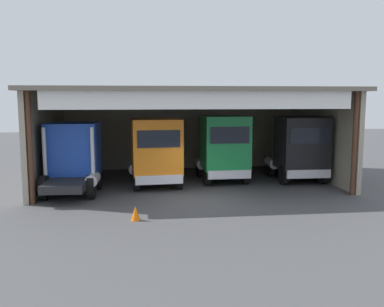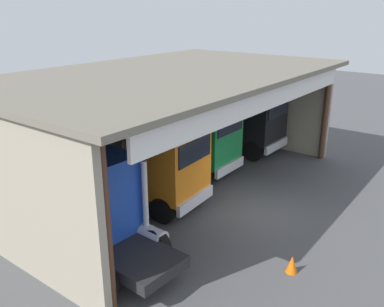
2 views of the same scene
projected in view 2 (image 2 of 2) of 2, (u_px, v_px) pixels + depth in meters
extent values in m
plane|color=#4C4C4F|center=(255.00, 211.00, 16.29)|extent=(80.00, 80.00, 0.00)
cube|color=#9E937F|center=(99.00, 116.00, 20.56)|extent=(15.26, 0.24, 4.92)
cube|color=#9E937F|center=(2.00, 189.00, 12.28)|extent=(0.24, 8.97, 4.92)
cube|color=#9E937F|center=(253.00, 101.00, 23.74)|extent=(0.24, 8.97, 4.92)
cube|color=#6E6759|center=(171.00, 73.00, 16.99)|extent=(15.86, 9.52, 0.20)
cylinder|color=#4C2D1E|center=(107.00, 231.00, 10.01)|extent=(0.24, 0.24, 4.92)
cylinder|color=#4C2D1E|center=(325.00, 113.00, 21.09)|extent=(0.24, 0.24, 4.92)
cube|color=white|center=(267.00, 97.00, 14.63)|extent=(13.74, 0.12, 0.90)
cube|color=#1E47B7|center=(91.00, 197.00, 12.58)|extent=(2.51, 2.32, 2.60)
cube|color=black|center=(67.00, 174.00, 13.11)|extent=(2.06, 0.14, 0.78)
cube|color=silver|center=(72.00, 226.00, 13.75)|extent=(2.30, 0.25, 0.44)
cube|color=#232326|center=(130.00, 256.00, 12.04)|extent=(1.94, 3.12, 0.36)
cylinder|color=silver|center=(87.00, 230.00, 11.10)|extent=(0.18, 0.18, 2.72)
cylinder|color=silver|center=(145.00, 202.00, 12.68)|extent=(0.18, 0.18, 2.72)
cylinder|color=silver|center=(149.00, 234.00, 12.97)|extent=(0.61, 1.22, 0.56)
cylinder|color=black|center=(58.00, 251.00, 12.60)|extent=(0.35, 1.13, 1.12)
cylinder|color=black|center=(111.00, 224.00, 14.14)|extent=(0.35, 1.13, 1.12)
cylinder|color=black|center=(102.00, 278.00, 11.33)|extent=(0.35, 1.13, 1.12)
cylinder|color=black|center=(156.00, 246.00, 12.87)|extent=(0.35, 1.13, 1.12)
cube|color=orange|center=(170.00, 157.00, 15.75)|extent=(2.60, 2.43, 2.80)
cube|color=black|center=(195.00, 151.00, 14.99)|extent=(2.08, 0.21, 0.84)
cube|color=silver|center=(195.00, 200.00, 15.64)|extent=(2.33, 0.32, 0.44)
cube|color=#232326|center=(133.00, 182.00, 17.23)|extent=(2.08, 3.63, 0.36)
cylinder|color=silver|center=(160.00, 153.00, 17.40)|extent=(0.18, 0.18, 2.54)
cylinder|color=silver|center=(126.00, 169.00, 15.66)|extent=(0.18, 0.18, 2.54)
cylinder|color=silver|center=(120.00, 190.00, 16.17)|extent=(0.64, 1.24, 0.56)
cylinder|color=black|center=(195.00, 190.00, 16.91)|extent=(0.37, 1.05, 1.04)
cylinder|color=black|center=(163.00, 210.00, 15.22)|extent=(0.37, 1.05, 1.04)
cylinder|color=black|center=(149.00, 177.00, 18.14)|extent=(0.37, 1.05, 1.04)
cylinder|color=black|center=(115.00, 195.00, 16.45)|extent=(0.37, 1.05, 1.04)
cube|color=#197F3D|center=(207.00, 130.00, 19.01)|extent=(2.41, 2.51, 2.86)
cube|color=black|center=(230.00, 124.00, 18.14)|extent=(2.02, 0.09, 0.86)
cube|color=silver|center=(230.00, 167.00, 18.80)|extent=(2.26, 0.19, 0.44)
cube|color=#232326|center=(174.00, 152.00, 20.62)|extent=(1.83, 3.63, 0.36)
cylinder|color=silver|center=(196.00, 130.00, 20.76)|extent=(0.18, 0.18, 2.40)
cylinder|color=silver|center=(169.00, 140.00, 19.13)|extent=(0.18, 0.18, 2.40)
cylinder|color=silver|center=(165.00, 157.00, 19.60)|extent=(0.58, 1.21, 0.56)
cylinder|color=black|center=(227.00, 160.00, 20.08)|extent=(0.31, 1.10, 1.10)
cylinder|color=black|center=(202.00, 173.00, 18.51)|extent=(0.31, 1.10, 1.10)
cylinder|color=black|center=(186.00, 150.00, 21.47)|extent=(0.31, 1.10, 1.10)
cylinder|color=black|center=(160.00, 162.00, 19.89)|extent=(0.31, 1.10, 1.10)
cube|color=black|center=(258.00, 115.00, 21.94)|extent=(2.50, 2.35, 2.80)
cube|color=black|center=(278.00, 109.00, 21.09)|extent=(2.10, 0.09, 0.84)
cube|color=silver|center=(276.00, 146.00, 21.74)|extent=(2.34, 0.20, 0.44)
cube|color=#232326|center=(225.00, 134.00, 23.62)|extent=(1.91, 3.73, 0.36)
cylinder|color=silver|center=(247.00, 111.00, 23.60)|extent=(0.18, 0.18, 2.84)
cylinder|color=silver|center=(225.00, 119.00, 21.96)|extent=(0.18, 0.18, 2.84)
cylinder|color=silver|center=(218.00, 138.00, 22.58)|extent=(0.58, 1.21, 0.56)
cylinder|color=black|center=(273.00, 141.00, 23.03)|extent=(0.32, 1.09, 1.08)
cylinder|color=black|center=(253.00, 151.00, 21.42)|extent=(0.32, 1.09, 1.08)
cylinder|color=black|center=(235.00, 133.00, 24.48)|extent=(0.32, 1.09, 1.08)
cylinder|color=black|center=(214.00, 142.00, 22.88)|extent=(0.32, 1.09, 1.08)
cylinder|color=gold|center=(168.00, 141.00, 23.26)|extent=(0.58, 0.58, 0.91)
cube|color=red|center=(170.00, 139.00, 23.41)|extent=(0.90, 0.60, 1.00)
cone|color=orange|center=(292.00, 264.00, 12.42)|extent=(0.36, 0.36, 0.56)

